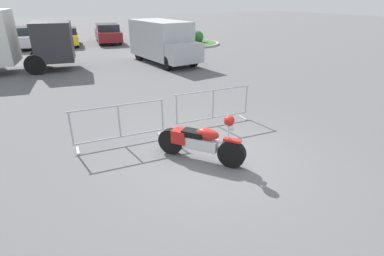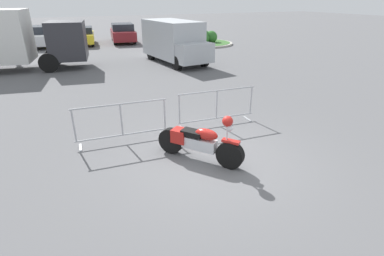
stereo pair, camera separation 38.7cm
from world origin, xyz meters
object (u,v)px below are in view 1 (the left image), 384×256
Objects in this scene: crowd_barrier_near at (120,124)px; parked_car_yellow at (67,36)px; crowd_barrier_far at (213,106)px; parked_car_silver at (20,37)px; motorcycle at (200,141)px; parked_car_maroon at (108,33)px; delivery_van at (163,41)px.

crowd_barrier_near is 18.90m from parked_car_yellow.
crowd_barrier_far is 0.51× the size of parked_car_silver.
crowd_barrier_near is 0.51× the size of parked_car_silver.
parked_car_silver is at bearing 152.19° from motorcycle.
parked_car_yellow is 0.90× the size of parked_car_maroon.
parked_car_silver is 3.21m from parked_car_yellow.
motorcycle is 20.55m from parked_car_yellow.
motorcycle is 0.76× the size of crowd_barrier_near.
crowd_barrier_near is at bearing -35.68° from delivery_van.
parked_car_silver is 1.11× the size of parked_car_yellow.
crowd_barrier_far is (1.40, 1.69, 0.09)m from motorcycle.
parked_car_yellow is at bearing 98.26° from parked_car_maroon.
parked_car_yellow is at bearing 143.52° from motorcycle.
parked_car_yellow is (1.22, 18.86, 0.14)m from crowd_barrier_near.
parked_car_silver reaches higher than parked_car_yellow.
motorcycle is at bearing -171.18° from parked_car_yellow.
parked_car_maroon is (6.38, -0.33, -0.00)m from parked_car_silver.
crowd_barrier_near is 2.80m from crowd_barrier_far.
crowd_barrier_far is at bearing -20.80° from delivery_van.
crowd_barrier_far is (2.80, 0.00, 0.00)m from crowd_barrier_near.
parked_car_yellow is 3.19m from parked_car_maroon.
delivery_van is at bearing 123.93° from motorcycle.
crowd_barrier_far is at bearing 103.35° from motorcycle.
crowd_barrier_near is at bearing 175.16° from parked_car_maroon.
crowd_barrier_far is at bearing -166.89° from parked_car_yellow.
motorcycle is at bearing 179.99° from parked_car_maroon.
motorcycle is 2.20m from crowd_barrier_near.
crowd_barrier_near is at bearing -165.82° from parked_car_silver.
parked_car_maroon is at bearing 134.68° from motorcycle.
parked_car_silver reaches higher than crowd_barrier_near.
delivery_van reaches higher than parked_car_yellow.
parked_car_maroon is at bearing 85.13° from crowd_barrier_far.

